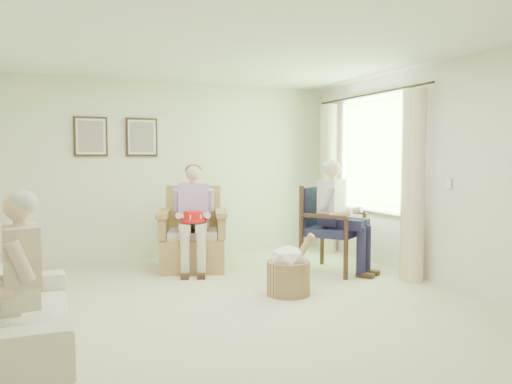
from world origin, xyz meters
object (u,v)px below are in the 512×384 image
(hatbox, at_px, (289,270))
(person_wicker, at_px, (195,209))
(wood_armchair, at_px, (330,225))
(person_sofa, at_px, (15,270))
(person_dark, at_px, (337,207))
(wicker_armchair, at_px, (192,243))
(red_hat, at_px, (193,218))
(sofa, at_px, (20,311))

(hatbox, bearing_deg, person_wicker, 112.40)
(wood_armchair, xyz_separation_m, person_sofa, (-3.66, -1.72, 0.09))
(wood_armchair, relative_size, person_dark, 0.77)
(person_dark, xyz_separation_m, person_sofa, (-3.66, -1.54, -0.17))
(person_dark, distance_m, person_sofa, 3.97)
(wicker_armchair, relative_size, person_sofa, 0.89)
(person_wicker, relative_size, red_hat, 4.32)
(wicker_armchair, height_order, red_hat, wicker_armchair)
(wood_armchair, xyz_separation_m, sofa, (-3.66, -1.35, -0.32))
(person_sofa, distance_m, red_hat, 2.91)
(sofa, bearing_deg, person_dark, -72.32)
(red_hat, relative_size, hatbox, 0.46)
(person_wicker, bearing_deg, hatbox, -50.36)
(wood_armchair, distance_m, red_hat, 1.79)
(person_wicker, distance_m, person_sofa, 3.10)
(wicker_armchair, distance_m, hatbox, 1.77)
(person_dark, bearing_deg, person_sofa, 167.29)
(wicker_armchair, bearing_deg, wood_armchair, -8.46)
(person_sofa, bearing_deg, hatbox, 102.45)
(sofa, xyz_separation_m, red_hat, (1.93, 1.80, 0.45))
(wicker_armchair, xyz_separation_m, red_hat, (-0.08, -0.34, 0.38))
(wicker_armchair, xyz_separation_m, person_dark, (1.65, -0.98, 0.51))
(wood_armchair, relative_size, person_sofa, 0.89)
(wicker_armchair, relative_size, hatbox, 1.58)
(person_wicker, relative_size, person_sofa, 1.12)
(red_hat, height_order, hatbox, red_hat)
(wood_armchair, height_order, person_sofa, person_sofa)
(wicker_armchair, xyz_separation_m, person_sofa, (-2.00, -2.51, 0.34))
(person_wicker, bearing_deg, wicker_armchair, 107.24)
(sofa, xyz_separation_m, person_sofa, (-0.00, -0.37, 0.41))
(wood_armchair, distance_m, person_wicker, 1.79)
(red_hat, bearing_deg, wicker_armchair, 77.09)
(person_sofa, bearing_deg, person_dark, 107.14)
(wood_armchair, bearing_deg, hatbox, -175.71)
(sofa, distance_m, red_hat, 2.68)
(wood_armchair, height_order, person_dark, person_dark)
(sofa, height_order, person_dark, person_dark)
(wood_armchair, bearing_deg, sofa, 164.69)
(wood_armchair, distance_m, sofa, 3.91)
(sofa, relative_size, hatbox, 2.73)
(wood_armchair, distance_m, person_sofa, 4.04)
(wicker_armchair, height_order, sofa, wicker_armchair)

